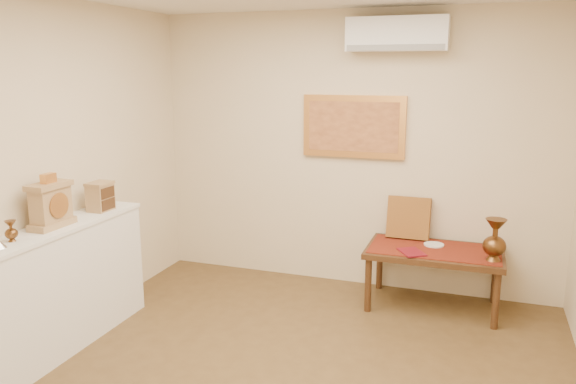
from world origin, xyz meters
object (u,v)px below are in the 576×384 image
at_px(brass_urn_tall, 495,235).
at_px(display_ledge, 45,295).
at_px(wooden_chest, 100,196).
at_px(mantel_clock, 51,205).
at_px(low_table, 434,256).

relative_size(brass_urn_tall, display_ledge, 0.22).
bearing_deg(wooden_chest, mantel_clock, -92.32).
distance_m(mantel_clock, low_table, 3.26).
bearing_deg(brass_urn_tall, mantel_clock, -153.34).
distance_m(display_ledge, mantel_clock, 0.68).
height_order(brass_urn_tall, display_ledge, brass_urn_tall).
bearing_deg(display_ledge, wooden_chest, 87.58).
distance_m(wooden_chest, low_table, 2.97).
distance_m(mantel_clock, wooden_chest, 0.55).
bearing_deg(brass_urn_tall, low_table, 162.58).
height_order(mantel_clock, low_table, mantel_clock).
height_order(display_ledge, low_table, display_ledge).
distance_m(display_ledge, wooden_chest, 0.92).
bearing_deg(display_ledge, mantel_clock, 87.19).
xyz_separation_m(brass_urn_tall, wooden_chest, (-3.14, -1.04, 0.32)).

